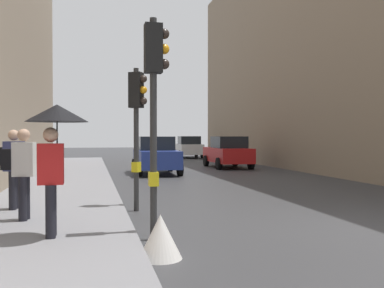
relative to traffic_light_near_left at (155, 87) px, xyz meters
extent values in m
plane|color=#38383A|center=(4.38, 0.06, -2.63)|extent=(120.00, 120.00, 0.00)
cube|color=gray|center=(-1.97, 6.06, -2.55)|extent=(3.30, 40.00, 0.16)
cube|color=gray|center=(15.09, 14.65, 4.09)|extent=(12.00, 30.96, 13.43)
cylinder|color=#2D2D2D|center=(-0.02, 0.00, -0.72)|extent=(0.12, 0.12, 3.81)
cube|color=black|center=(-0.02, 0.00, 0.66)|extent=(0.30, 0.24, 0.84)
cube|color=yellow|center=(-0.02, 0.00, -1.58)|extent=(0.16, 0.20, 0.24)
sphere|color=#2D231E|center=(0.17, 0.00, 0.92)|extent=(0.18, 0.18, 0.18)
sphere|color=orange|center=(0.17, 0.00, 0.66)|extent=(0.18, 0.18, 0.18)
sphere|color=#2D231E|center=(0.17, 0.00, 0.40)|extent=(0.18, 0.18, 0.18)
cylinder|color=#2D2D2D|center=(-0.02, 2.95, -0.93)|extent=(0.12, 0.12, 3.40)
cube|color=black|center=(-0.02, 2.95, 0.25)|extent=(0.38, 0.37, 0.84)
cube|color=yellow|center=(-0.02, 2.95, -1.58)|extent=(0.24, 0.25, 0.24)
sphere|color=#2D231E|center=(0.14, 2.84, 0.51)|extent=(0.18, 0.18, 0.18)
sphere|color=orange|center=(0.14, 2.84, 0.25)|extent=(0.18, 0.18, 0.18)
sphere|color=#2D231E|center=(0.14, 2.84, -0.01)|extent=(0.18, 0.18, 0.18)
cube|color=navy|center=(1.90, 12.91, -1.91)|extent=(1.85, 4.22, 0.80)
cube|color=black|center=(1.91, 13.16, -1.19)|extent=(1.63, 2.02, 0.64)
cylinder|color=black|center=(2.78, 11.55, -2.31)|extent=(0.23, 0.64, 0.64)
cylinder|color=black|center=(0.98, 11.57, -2.31)|extent=(0.23, 0.64, 0.64)
cylinder|color=black|center=(2.82, 14.25, -2.31)|extent=(0.23, 0.64, 0.64)
cylinder|color=black|center=(1.02, 14.27, -2.31)|extent=(0.23, 0.64, 0.64)
cube|color=red|center=(6.41, 15.95, -1.91)|extent=(1.84, 4.22, 0.80)
cube|color=black|center=(6.41, 15.70, -1.19)|extent=(1.62, 2.01, 0.64)
cylinder|color=black|center=(5.52, 17.31, -2.31)|extent=(0.23, 0.64, 0.64)
cylinder|color=black|center=(7.32, 17.30, -2.31)|extent=(0.23, 0.64, 0.64)
cylinder|color=black|center=(5.50, 14.61, -2.31)|extent=(0.23, 0.64, 0.64)
cylinder|color=black|center=(7.30, 14.60, -2.31)|extent=(0.23, 0.64, 0.64)
cube|color=silver|center=(6.69, 27.29, -1.91)|extent=(2.02, 4.29, 0.80)
cube|color=black|center=(6.68, 27.04, -1.19)|extent=(1.70, 2.08, 0.64)
cylinder|color=black|center=(5.86, 28.69, -2.31)|extent=(0.25, 0.65, 0.64)
cylinder|color=black|center=(7.66, 28.59, -2.31)|extent=(0.25, 0.65, 0.64)
cylinder|color=black|center=(5.72, 25.99, -2.31)|extent=(0.25, 0.65, 0.64)
cylinder|color=black|center=(7.52, 25.90, -2.31)|extent=(0.25, 0.65, 0.64)
cylinder|color=black|center=(-1.70, 0.00, -2.04)|extent=(0.16, 0.16, 0.85)
cylinder|color=black|center=(-1.70, -0.20, -2.04)|extent=(0.16, 0.16, 0.85)
cube|color=red|center=(-1.70, -0.10, -1.29)|extent=(0.40, 0.26, 0.66)
sphere|color=tan|center=(-1.70, -0.10, -0.82)|extent=(0.24, 0.24, 0.24)
cylinder|color=black|center=(-1.60, -0.10, -1.04)|extent=(0.02, 0.02, 0.90)
cone|color=black|center=(-1.60, -0.10, -0.47)|extent=(1.00, 1.00, 0.28)
cylinder|color=black|center=(-2.32, 1.59, -2.04)|extent=(0.16, 0.16, 0.85)
cylinder|color=black|center=(-2.35, 1.39, -2.04)|extent=(0.16, 0.16, 0.85)
cube|color=silver|center=(-2.34, 1.49, -1.29)|extent=(0.43, 0.31, 0.66)
sphere|color=tan|center=(-2.34, 1.49, -0.82)|extent=(0.24, 0.24, 0.24)
cube|color=black|center=(-2.63, 1.54, -1.29)|extent=(0.24, 0.31, 0.40)
cylinder|color=black|center=(-2.73, 2.97, -2.04)|extent=(0.16, 0.16, 0.85)
cylinder|color=black|center=(-2.76, 2.77, -2.04)|extent=(0.16, 0.16, 0.85)
cube|color=navy|center=(-2.75, 2.87, -1.29)|extent=(0.44, 0.32, 0.66)
sphere|color=tan|center=(-2.75, 2.87, -0.82)|extent=(0.24, 0.24, 0.24)
cube|color=black|center=(-3.04, 2.92, -1.29)|extent=(0.24, 0.31, 0.40)
cone|color=silver|center=(-0.09, -1.17, -2.30)|extent=(0.64, 0.64, 0.65)
camera|label=1|loc=(-1.06, -7.41, -0.83)|focal=40.63mm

